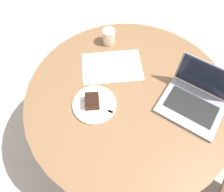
{
  "coord_description": "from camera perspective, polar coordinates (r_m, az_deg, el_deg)",
  "views": [
    {
      "loc": [
        0.43,
        0.42,
        1.71
      ],
      "look_at": [
        0.09,
        -0.03,
        0.76
      ],
      "focal_mm": 35.0,
      "sensor_mm": 36.0,
      "label": 1
    }
  ],
  "objects": [
    {
      "name": "cake_slice",
      "position": [
        1.1,
        -5.22,
        -1.32
      ],
      "size": [
        0.1,
        0.1,
        0.05
      ],
      "rotation": [
        0.0,
        0.0,
        1.0
      ],
      "color": "#472619",
      "rests_on": "plate"
    },
    {
      "name": "paper_document",
      "position": [
        1.26,
        -0.0,
        7.71
      ],
      "size": [
        0.41,
        0.37,
        0.0
      ],
      "rotation": [
        0.0,
        0.0,
        -0.54
      ],
      "color": "white",
      "rests_on": "dining_table"
    },
    {
      "name": "fork",
      "position": [
        1.1,
        -2.86,
        -3.05
      ],
      "size": [
        0.1,
        0.16,
        0.0
      ],
      "rotation": [
        0.0,
        0.0,
        8.33
      ],
      "color": "silver",
      "rests_on": "plate"
    },
    {
      "name": "dining_table",
      "position": [
        1.28,
        4.03,
        -2.97
      ],
      "size": [
        1.1,
        1.1,
        0.72
      ],
      "color": "brown",
      "rests_on": "ground_plane"
    },
    {
      "name": "plate",
      "position": [
        1.12,
        -4.59,
        -2.2
      ],
      "size": [
        0.23,
        0.23,
        0.01
      ],
      "color": "silver",
      "rests_on": "dining_table"
    },
    {
      "name": "ground_plane",
      "position": [
        1.81,
        2.9,
        -11.52
      ],
      "size": [
        12.0,
        12.0,
        0.0
      ],
      "primitive_type": "plane",
      "color": "#B7AD9E"
    },
    {
      "name": "laptop",
      "position": [
        1.17,
        20.75,
        -1.11
      ],
      "size": [
        0.34,
        0.37,
        0.21
      ],
      "rotation": [
        0.0,
        0.0,
        5.06
      ],
      "color": "gray",
      "rests_on": "dining_table"
    },
    {
      "name": "coffee_glass",
      "position": [
        1.36,
        -0.81,
        15.21
      ],
      "size": [
        0.08,
        0.08,
        0.1
      ],
      "color": "#C6AD89",
      "rests_on": "dining_table"
    }
  ]
}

